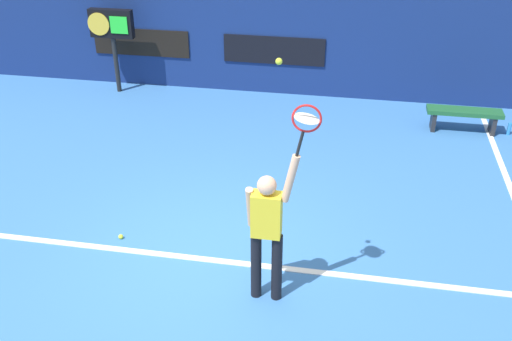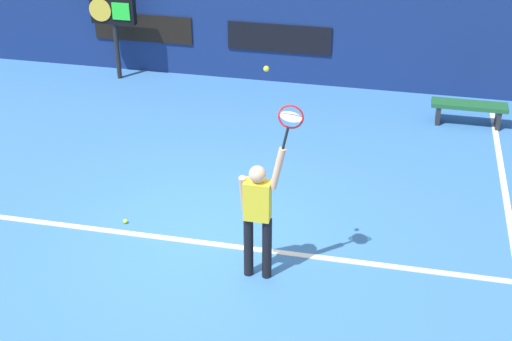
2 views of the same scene
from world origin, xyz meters
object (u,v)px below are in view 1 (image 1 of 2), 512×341
Objects in this scene: tennis_ball at (279,61)px; water_bottle at (509,129)px; scoreboard_clock at (112,28)px; court_bench at (464,115)px; tennis_player at (267,228)px; tennis_racket at (306,122)px; spare_ball at (121,237)px.

tennis_ball is 0.28× the size of water_bottle.
court_bench is (7.33, -0.80, -1.10)m from scoreboard_clock.
tennis_player is at bearing -118.97° from court_bench.
tennis_player is at bearing 148.38° from tennis_ball.
tennis_racket is at bearing 12.73° from tennis_ball.
scoreboard_clock is 7.63× the size of water_bottle.
spare_ball is at bearing 159.44° from tennis_ball.
tennis_ball reaches higher than spare_ball.
scoreboard_clock is at bearing 127.90° from tennis_racket.
tennis_racket is (0.39, -0.00, 1.37)m from tennis_player.
scoreboard_clock is (-4.38, 6.12, 0.43)m from tennis_player.
tennis_racket is 0.45× the size of court_bench.
scoreboard_clock is at bearing 112.18° from spare_ball.
spare_ball is at bearing 160.05° from tennis_player.
tennis_racket is at bearing -122.67° from water_bottle.
tennis_player is 1.43m from tennis_racket.
tennis_racket is 2.60× the size of water_bottle.
tennis_player is at bearing 179.38° from tennis_racket.
tennis_racket is 0.70m from tennis_ball.
tennis_racket is 9.18× the size of spare_ball.
court_bench is (2.95, 5.33, -0.67)m from tennis_player.
water_bottle is 3.53× the size of spare_ball.
spare_ball is at bearing -67.82° from scoreboard_clock.
tennis_ball reaches higher than tennis_player.
tennis_player is 2.02m from tennis_ball.
tennis_player is at bearing -54.44° from scoreboard_clock.
tennis_player reaches higher than court_bench.
tennis_racket is 9.18× the size of tennis_ball.
tennis_ball is at bearing -31.62° from tennis_player.
water_bottle is at bearing 57.33° from tennis_racket.
tennis_player is 2.54m from spare_ball.
spare_ball is (-5.16, -4.52, -0.30)m from court_bench.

